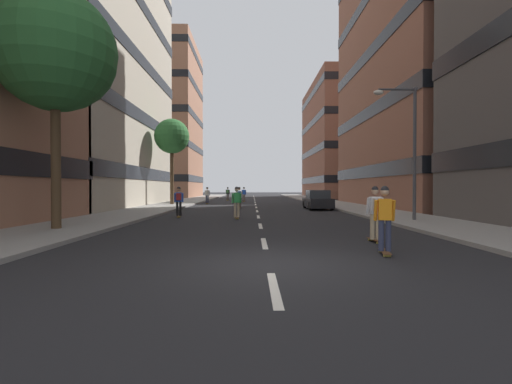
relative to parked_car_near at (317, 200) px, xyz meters
name	(u,v)px	position (x,y,z in m)	size (l,w,h in m)	color
ground_plane	(256,204)	(-4.82, 8.76, -0.70)	(174.17, 174.17, 0.00)	black
sidewalk_left	(184,202)	(-12.85, 12.39, -0.63)	(4.00, 79.83, 0.14)	gray
sidewalk_right	(326,202)	(3.20, 12.39, -0.63)	(4.00, 79.83, 0.14)	gray
lane_markings	(255,203)	(-4.82, 10.23, -0.70)	(0.16, 67.20, 0.01)	silver
building_left_mid	(49,12)	(-23.33, 4.04, 16.70)	(17.08, 22.24, 34.61)	#B2A893
building_left_far	(147,121)	(-23.33, 34.34, 12.59)	(17.08, 16.44, 26.40)	#9E6B51
building_right_mid	(461,32)	(13.68, 4.04, 15.08)	(17.08, 21.45, 31.38)	brown
building_right_far	(360,140)	(13.68, 34.34, 9.24)	(17.08, 22.96, 19.69)	brown
parked_car_near	(317,200)	(0.00, 0.00, 0.00)	(1.82, 4.40, 1.52)	black
street_tree_near	(172,137)	(-12.85, 6.06, 5.85)	(3.30, 3.30, 8.13)	#4C3823
street_tree_mid	(55,52)	(-12.85, -14.31, 6.30)	(4.62, 4.62, 9.20)	#4C3823
streetlamp_right	(407,139)	(2.43, -10.81, 3.44)	(2.13, 0.30, 6.50)	#3F3F44
skater_0	(207,194)	(-9.93, 9.59, 0.32)	(0.53, 0.90, 1.78)	brown
skater_1	(237,201)	(-6.05, -8.53, 0.29)	(0.56, 0.92, 1.78)	brown
skater_2	(244,194)	(-6.16, 15.01, 0.29)	(0.56, 0.92, 1.78)	brown
skater_3	(375,210)	(-1.30, -17.11, 0.32)	(0.54, 0.91, 1.78)	brown
skater_4	(179,200)	(-9.45, -7.50, 0.32)	(0.56, 0.92, 1.78)	brown
skater_5	(239,196)	(-6.26, 1.64, 0.32)	(0.55, 0.91, 1.78)	brown
skater_6	(228,193)	(-8.40, 19.25, 0.32)	(0.56, 0.92, 1.78)	brown
skater_7	(385,217)	(-1.77, -19.17, 0.29)	(0.56, 0.92, 1.78)	brown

